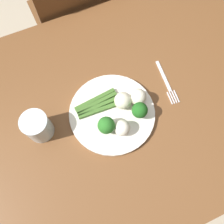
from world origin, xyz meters
TOP-DOWN VIEW (x-y plane):
  - ground_plane at (0.00, 0.00)m, footprint 6.00×6.00m
  - dining_table at (0.00, 0.00)m, footprint 1.17×0.83m
  - chair at (-0.01, -0.55)m, footprint 0.41×0.41m
  - plate at (0.08, 0.02)m, footprint 0.27×0.27m
  - asparagus_bundle at (0.11, -0.02)m, footprint 0.14×0.06m
  - broccoli_outer_edge at (0.12, 0.06)m, footprint 0.05×0.05m
  - broccoli_back at (0.01, 0.06)m, footprint 0.05×0.05m
  - cauliflower_near_fork at (0.07, 0.09)m, footprint 0.05×0.05m
  - cauliflower_near_center at (0.04, 0.01)m, footprint 0.05×0.05m
  - cauliflower_right at (-0.01, 0.02)m, footprint 0.05×0.05m
  - fork at (-0.13, -0.01)m, footprint 0.04×0.17m
  - water_glass at (0.30, -0.02)m, footprint 0.08×0.08m

SIDE VIEW (x-z plane):
  - ground_plane at x=0.00m, z-range -0.02..0.00m
  - chair at x=-0.01m, z-range 0.07..0.94m
  - dining_table at x=0.00m, z-range 0.25..0.97m
  - fork at x=-0.13m, z-range 0.72..0.73m
  - plate at x=0.08m, z-range 0.72..0.74m
  - asparagus_bundle at x=0.11m, z-range 0.74..0.75m
  - cauliflower_near_fork at x=0.07m, z-range 0.74..0.79m
  - cauliflower_right at x=-0.01m, z-range 0.74..0.79m
  - cauliflower_near_center at x=0.04m, z-range 0.74..0.79m
  - water_glass at x=0.30m, z-range 0.72..0.82m
  - broccoli_back at x=0.01m, z-range 0.74..0.80m
  - broccoli_outer_edge at x=0.12m, z-range 0.74..0.81m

